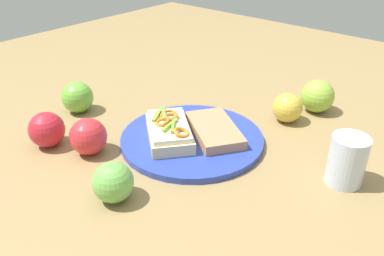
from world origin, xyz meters
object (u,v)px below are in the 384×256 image
(apple_1, at_px, (77,97))
(apple_2, at_px, (47,130))
(drinking_glass, at_px, (347,160))
(apple_4, at_px, (88,136))
(apple_5, at_px, (318,96))
(plate, at_px, (192,139))
(apple_3, at_px, (113,182))
(apple_0, at_px, (287,108))
(bread_slice_side, at_px, (214,130))
(sandwich, at_px, (169,130))

(apple_1, relative_size, apple_2, 1.02)
(apple_2, distance_m, drinking_glass, 0.59)
(apple_4, distance_m, apple_5, 0.54)
(apple_5, bearing_deg, plate, 156.54)
(apple_4, bearing_deg, apple_3, -112.39)
(apple_0, relative_size, drinking_glass, 0.74)
(bread_slice_side, height_order, apple_5, apple_5)
(apple_0, height_order, drinking_glass, drinking_glass)
(bread_slice_side, relative_size, apple_1, 2.09)
(apple_2, bearing_deg, plate, -46.91)
(apple_0, relative_size, apple_3, 0.97)
(apple_2, bearing_deg, apple_1, 32.01)
(apple_2, height_order, drinking_glass, drinking_glass)
(bread_slice_side, bearing_deg, apple_3, 122.14)
(apple_3, relative_size, apple_4, 0.95)
(apple_2, xyz_separation_m, drinking_glass, (0.28, -0.52, 0.01))
(plate, distance_m, apple_2, 0.30)
(bread_slice_side, height_order, apple_4, apple_4)
(plate, relative_size, apple_0, 4.41)
(plate, height_order, drinking_glass, drinking_glass)
(bread_slice_side, bearing_deg, apple_0, -79.01)
(sandwich, relative_size, bread_slice_side, 1.08)
(apple_2, bearing_deg, bread_slice_side, -45.77)
(apple_4, bearing_deg, apple_5, -29.07)
(apple_3, bearing_deg, apple_1, 63.99)
(apple_0, distance_m, apple_3, 0.45)
(apple_0, height_order, apple_1, apple_1)
(apple_0, bearing_deg, apple_5, -17.32)
(sandwich, xyz_separation_m, apple_1, (-0.03, 0.27, 0.00))
(sandwich, height_order, apple_4, apple_4)
(apple_3, bearing_deg, apple_5, -11.68)
(drinking_glass, bearing_deg, apple_1, 103.47)
(apple_1, height_order, apple_4, same)
(apple_2, relative_size, apple_3, 1.04)
(plate, xyz_separation_m, drinking_glass, (0.07, -0.30, 0.04))
(apple_1, xyz_separation_m, drinking_glass, (0.14, -0.60, 0.01))
(apple_2, height_order, apple_4, apple_4)
(apple_3, relative_size, drinking_glass, 0.76)
(apple_4, bearing_deg, plate, -38.00)
(drinking_glass, bearing_deg, plate, 103.84)
(bread_slice_side, relative_size, apple_2, 2.14)
(sandwich, bearing_deg, apple_0, -79.43)
(bread_slice_side, bearing_deg, apple_2, 78.00)
(plate, xyz_separation_m, sandwich, (-0.04, 0.03, 0.03))
(apple_2, xyz_separation_m, apple_5, (0.51, -0.35, 0.00))
(apple_5, bearing_deg, apple_2, 145.49)
(plate, height_order, sandwich, sandwich)
(bread_slice_side, distance_m, apple_4, 0.26)
(apple_3, bearing_deg, apple_4, 67.61)
(apple_0, relative_size, apple_4, 0.91)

